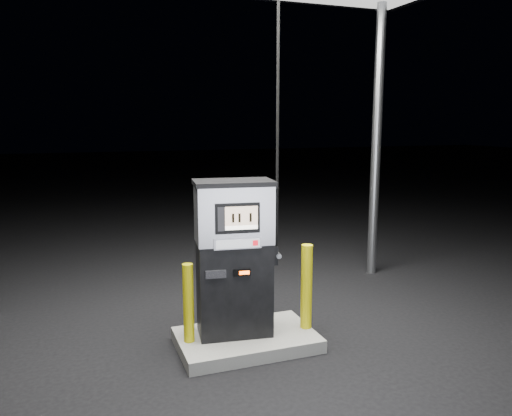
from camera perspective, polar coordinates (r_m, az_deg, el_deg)
name	(u,v)px	position (r m, az deg, el deg)	size (l,w,h in m)	color
ground	(247,346)	(6.11, -1.09, -15.47)	(80.00, 80.00, 0.00)	black
pump_island	(246,340)	(6.08, -1.09, -14.83)	(1.60, 1.00, 0.15)	slate
fuel_dispenser	(234,256)	(5.77, -2.50, -5.55)	(1.03, 0.65, 3.76)	black
bollard_left	(188,303)	(5.74, -7.73, -10.72)	(0.12, 0.12, 0.91)	#CBBF0B
bollard_right	(306,287)	(6.07, 5.79, -8.93)	(0.14, 0.14, 1.03)	#CBBF0B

